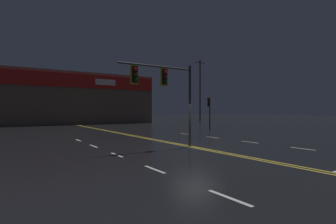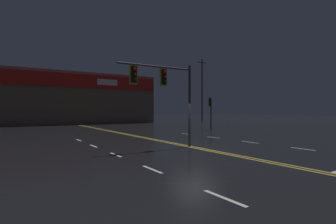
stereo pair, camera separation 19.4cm
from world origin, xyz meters
TOP-DOWN VIEW (x-y plane):
  - ground_plane at (0.00, 0.00)m, footprint 200.00×200.00m
  - road_markings at (0.85, -1.35)m, footprint 13.88×60.00m
  - traffic_signal_median at (-1.81, 0.58)m, footprint 4.57×0.36m
  - traffic_signal_corner_northeast at (9.91, 9.94)m, footprint 0.42×0.36m
  - building_backdrop at (0.00, 32.98)m, footprint 25.71×10.23m
  - utility_pole_row at (1.37, 27.68)m, footprint 46.47×0.26m

SIDE VIEW (x-z plane):
  - ground_plane at x=0.00m, z-range 0.00..0.00m
  - road_markings at x=0.85m, z-range 0.00..0.01m
  - traffic_signal_corner_northeast at x=9.91m, z-range 0.82..4.34m
  - traffic_signal_median at x=-1.81m, z-range 1.23..5.97m
  - building_backdrop at x=0.00m, z-range 0.01..7.90m
  - utility_pole_row at x=1.37m, z-range 0.16..12.13m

